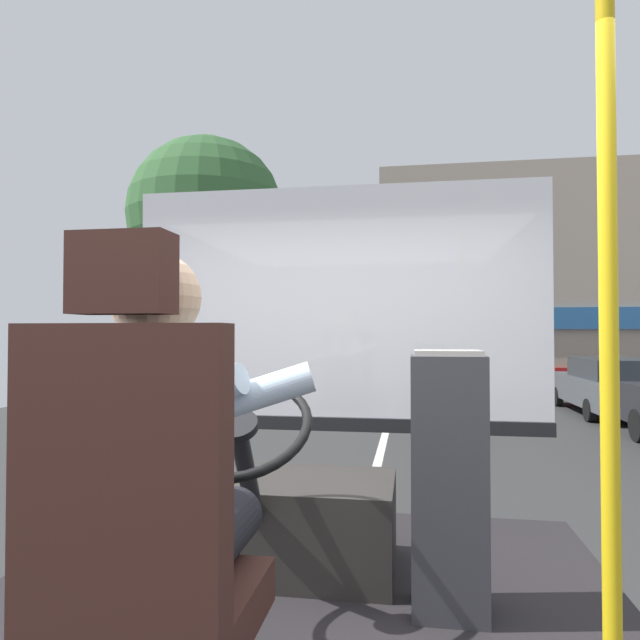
% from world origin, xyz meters
% --- Properties ---
extents(ground, '(18.00, 44.00, 0.06)m').
position_xyz_m(ground, '(0.00, 8.80, -0.02)').
color(ground, '#303030').
extents(driver_seat, '(0.48, 0.48, 1.27)m').
position_xyz_m(driver_seat, '(-0.18, -0.49, 1.21)').
color(driver_seat, black).
rests_on(driver_seat, bus_floor).
extents(bus_driver, '(0.72, 0.52, 0.84)m').
position_xyz_m(bus_driver, '(-0.18, -0.38, 1.41)').
color(bus_driver, black).
rests_on(bus_driver, driver_seat).
extents(steering_console, '(1.10, 1.05, 0.88)m').
position_xyz_m(steering_console, '(-0.18, 0.73, 0.91)').
color(steering_console, '#282623').
rests_on(steering_console, bus_floor).
extents(handrail_pole, '(0.04, 0.04, 2.15)m').
position_xyz_m(handrail_pole, '(0.92, -0.29, 1.76)').
color(handrail_pole, gold).
rests_on(handrail_pole, bus_floor).
extents(fare_box, '(0.28, 0.25, 0.99)m').
position_xyz_m(fare_box, '(0.59, 0.46, 1.18)').
color(fare_box, '#333338').
rests_on(fare_box, bus_floor).
extents(windshield_panel, '(2.50, 0.08, 1.48)m').
position_xyz_m(windshield_panel, '(0.00, 1.62, 1.73)').
color(windshield_panel, silver).
extents(street_tree, '(3.49, 3.49, 6.13)m').
position_xyz_m(street_tree, '(-4.08, 10.22, 4.37)').
color(street_tree, '#4C3828').
rests_on(street_tree, ground).
extents(shop_building, '(10.60, 5.93, 6.60)m').
position_xyz_m(shop_building, '(4.85, 17.49, 3.30)').
color(shop_building, gray).
rests_on(shop_building, ground).
extents(parked_car_charcoal, '(1.96, 3.89, 1.21)m').
position_xyz_m(parked_car_charcoal, '(4.81, 11.15, 0.62)').
color(parked_car_charcoal, '#474C51').
rests_on(parked_car_charcoal, ground).
extents(parked_car_red, '(1.77, 4.49, 1.22)m').
position_xyz_m(parked_car_red, '(5.20, 16.68, 0.63)').
color(parked_car_red, maroon).
rests_on(parked_car_red, ground).
extents(parked_car_silver, '(2.01, 3.84, 1.42)m').
position_xyz_m(parked_car_silver, '(4.90, 22.25, 0.73)').
color(parked_car_silver, silver).
rests_on(parked_car_silver, ground).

